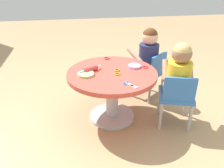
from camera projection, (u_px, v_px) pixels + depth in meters
ground_plane at (112, 117)px, 2.30m from camera, size 10.00×10.00×0.00m
craft_table at (112, 84)px, 2.13m from camera, size 0.82×0.82×0.49m
child_chair_left at (176, 96)px, 2.06m from camera, size 0.37×0.37×0.54m
seated_child_left at (179, 71)px, 1.99m from camera, size 0.41×0.36×0.51m
child_chair_right at (150, 72)px, 2.53m from camera, size 0.42×0.42×0.54m
seated_child_right at (148, 52)px, 2.45m from camera, size 0.44×0.43×0.51m
rolling_pin at (90, 69)px, 2.07m from camera, size 0.14×0.21×0.05m
craft_scissors at (129, 84)px, 1.85m from camera, size 0.14×0.12×0.01m
playdough_blob_0 at (86, 74)px, 2.01m from camera, size 0.15×0.15×0.02m
playdough_blob_1 at (134, 66)px, 2.17m from camera, size 0.12×0.12×0.02m
cookie_cutter_0 at (117, 70)px, 2.10m from camera, size 0.05×0.05×0.01m
cookie_cutter_1 at (117, 74)px, 2.03m from camera, size 0.06×0.06×0.01m
cookie_cutter_2 at (145, 67)px, 2.16m from camera, size 0.06×0.06×0.01m
cookie_cutter_3 at (107, 58)px, 2.37m from camera, size 0.06×0.06×0.01m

